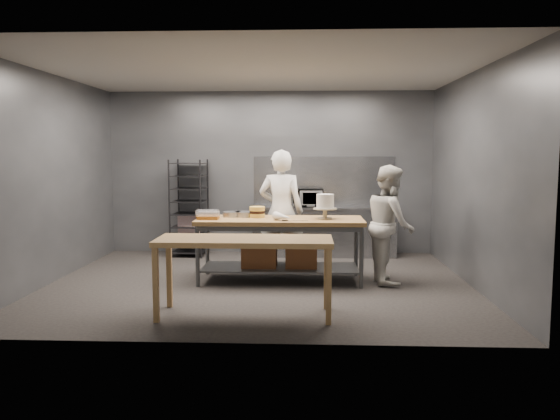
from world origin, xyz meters
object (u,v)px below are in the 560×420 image
(speed_rack, at_px, (189,209))
(microwave, at_px, (308,198))
(near_counter, at_px, (244,246))
(chef_behind, at_px, (281,211))
(frosted_cake_stand, at_px, (325,203))
(chef_right, at_px, (390,224))
(work_table, at_px, (279,242))
(layer_cake, at_px, (257,212))

(speed_rack, bearing_deg, microwave, 2.12)
(near_counter, bearing_deg, chef_behind, 82.32)
(microwave, bearing_deg, frosted_cake_stand, -83.59)
(near_counter, xyz_separation_m, microwave, (0.75, 3.74, 0.24))
(frosted_cake_stand, bearing_deg, chef_right, 0.99)
(work_table, xyz_separation_m, chef_behind, (0.00, 0.64, 0.39))
(chef_behind, height_order, microwave, chef_behind)
(frosted_cake_stand, bearing_deg, microwave, 96.41)
(speed_rack, distance_m, layer_cake, 2.30)
(chef_right, bearing_deg, layer_cake, 84.01)
(work_table, bearing_deg, chef_right, 0.26)
(work_table, height_order, near_counter, work_table)
(chef_behind, distance_m, layer_cake, 0.61)
(near_counter, bearing_deg, layer_cake, 90.41)
(near_counter, relative_size, layer_cake, 8.86)
(near_counter, distance_m, frosted_cake_stand, 2.00)
(work_table, distance_m, frosted_cake_stand, 0.88)
(layer_cake, bearing_deg, near_counter, -89.59)
(speed_rack, xyz_separation_m, chef_right, (3.33, -1.94, -0.01))
(work_table, height_order, layer_cake, layer_cake)
(work_table, bearing_deg, speed_rack, 131.56)
(microwave, bearing_deg, work_table, -102.15)
(speed_rack, distance_m, microwave, 2.17)
(near_counter, relative_size, microwave, 3.69)
(chef_behind, bearing_deg, chef_right, 167.01)
(work_table, bearing_deg, frosted_cake_stand, -0.77)
(speed_rack, height_order, chef_right, speed_rack)
(chef_behind, xyz_separation_m, microwave, (0.43, 1.39, 0.09))
(speed_rack, relative_size, chef_right, 1.03)
(chef_behind, xyz_separation_m, layer_cake, (-0.33, -0.51, 0.04))
(chef_right, relative_size, microwave, 3.13)
(chef_behind, bearing_deg, near_counter, 90.83)
(layer_cake, bearing_deg, frosted_cake_stand, -7.65)
(near_counter, height_order, chef_behind, chef_behind)
(near_counter, xyz_separation_m, speed_rack, (-1.41, 3.66, 0.04))
(speed_rack, bearing_deg, chef_right, -30.28)
(near_counter, distance_m, speed_rack, 3.93)
(microwave, xyz_separation_m, layer_cake, (-0.76, -1.90, -0.05))
(speed_rack, relative_size, frosted_cake_stand, 4.88)
(microwave, distance_m, frosted_cake_stand, 2.05)
(microwave, bearing_deg, layer_cake, -111.85)
(near_counter, relative_size, chef_right, 1.18)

